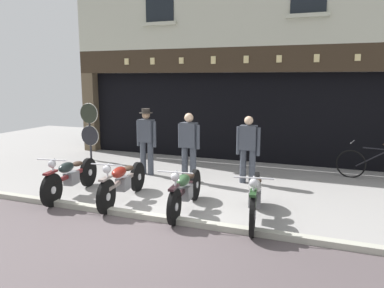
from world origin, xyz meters
name	(u,v)px	position (x,y,z in m)	size (l,w,h in m)	color
ground	(117,246)	(0.00, -0.98, -0.04)	(22.13, 22.00, 0.18)	gray
shop_facade	(244,100)	(0.00, 7.01, 1.72)	(10.43, 4.42, 6.34)	black
motorcycle_left	(71,176)	(-2.16, 0.69, 0.43)	(0.62, 2.06, 0.92)	black
motorcycle_center_left	(123,181)	(-0.95, 0.74, 0.42)	(0.62, 2.08, 0.92)	black
motorcycle_center	(185,190)	(0.42, 0.68, 0.42)	(0.62, 1.99, 0.91)	black
motorcycle_center_right	(255,196)	(1.71, 0.71, 0.44)	(0.62, 2.06, 0.93)	black
salesman_left	(146,138)	(-1.54, 2.88, 0.94)	(0.56, 0.34, 1.69)	#3D424C
shopkeeper_center	(189,144)	(-0.27, 2.62, 0.91)	(0.56, 0.26, 1.64)	#3D424C
salesman_right	(248,147)	(1.06, 2.99, 0.87)	(0.56, 0.24, 1.58)	#3D424C
tyre_sign_pole	(90,125)	(-3.93, 3.80, 1.05)	(0.61, 0.06, 1.71)	#232328
advert_board_near	(326,104)	(2.64, 5.40, 1.74)	(0.80, 0.03, 1.12)	silver
leaning_bicycle	(375,165)	(3.88, 4.31, 0.38)	(1.77, 0.55, 0.95)	black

